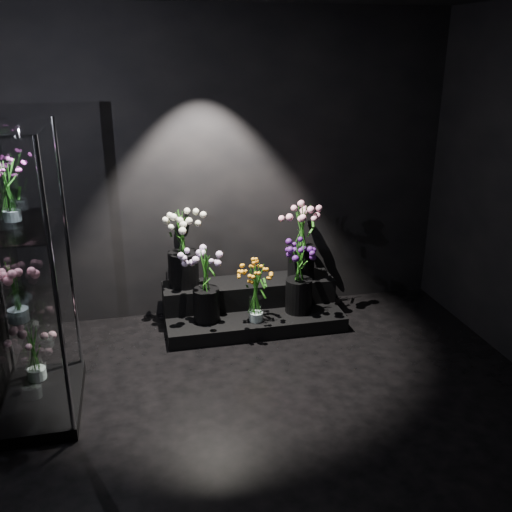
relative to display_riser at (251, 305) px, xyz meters
name	(u,v)px	position (x,y,z in m)	size (l,w,h in m)	color
floor	(294,428)	(-0.06, -1.68, -0.15)	(4.00, 4.00, 0.00)	black
wall_back	(237,168)	(-0.06, 0.32, 1.25)	(4.00, 4.00, 0.00)	black
wall_front	(508,451)	(-0.06, -3.68, 1.25)	(4.00, 4.00, 0.00)	black
display_riser	(251,305)	(0.00, 0.00, 0.00)	(1.63, 0.72, 0.36)	black
display_case	(24,279)	(-1.77, -1.04, 0.85)	(0.55, 0.91, 2.00)	black
bouquet_orange_bells	(256,291)	(-0.02, -0.30, 0.28)	(0.35, 0.35, 0.56)	white
bouquet_lilac	(206,279)	(-0.45, -0.18, 0.38)	(0.46, 0.46, 0.68)	black
bouquet_purple	(299,275)	(0.41, -0.18, 0.34)	(0.36, 0.36, 0.66)	black
bouquet_cream_roses	(182,245)	(-0.61, 0.14, 0.60)	(0.40, 0.40, 0.71)	black
bouquet_pink_roses	(302,236)	(0.51, 0.09, 0.62)	(0.42, 0.42, 0.73)	black
bouquet_case_pink	(15,289)	(-1.80, -1.22, 0.86)	(0.31, 0.31, 0.43)	white
bouquet_case_magenta	(8,189)	(-1.80, -0.93, 1.44)	(0.25, 0.25, 0.42)	white
bouquet_case_base_pink	(33,349)	(-1.82, -0.80, 0.20)	(0.41, 0.41, 0.48)	white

